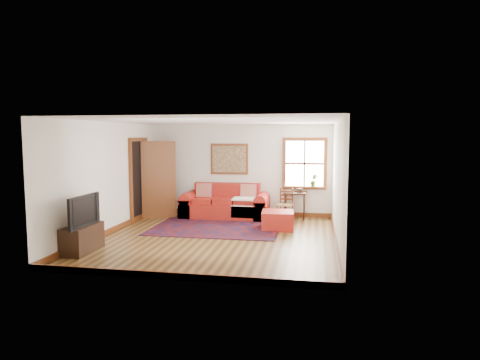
% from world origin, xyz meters
% --- Properties ---
extents(ground, '(5.50, 5.50, 0.00)m').
position_xyz_m(ground, '(0.00, 0.00, 0.00)').
color(ground, '#3B2410').
rests_on(ground, ground).
extents(room_envelope, '(5.04, 5.54, 2.52)m').
position_xyz_m(room_envelope, '(0.00, 0.02, 1.65)').
color(room_envelope, silver).
rests_on(room_envelope, ground).
extents(window, '(1.18, 0.20, 1.38)m').
position_xyz_m(window, '(1.78, 2.70, 1.31)').
color(window, white).
rests_on(window, ground).
extents(doorway, '(0.89, 1.08, 2.14)m').
position_xyz_m(doorway, '(-2.21, 1.78, 1.07)').
color(doorway, black).
rests_on(doorway, ground).
extents(framed_artwork, '(1.05, 0.07, 0.85)m').
position_xyz_m(framed_artwork, '(-0.30, 2.71, 1.55)').
color(framed_artwork, brown).
rests_on(framed_artwork, ground).
extents(persian_rug, '(2.99, 2.39, 0.02)m').
position_xyz_m(persian_rug, '(-0.26, 1.08, 0.01)').
color(persian_rug, '#500E0B').
rests_on(persian_rug, ground).
extents(red_leather_sofa, '(2.31, 0.95, 0.90)m').
position_xyz_m(red_leather_sofa, '(-0.32, 2.30, 0.30)').
color(red_leather_sofa, '#9F1C14').
rests_on(red_leather_sofa, ground).
extents(red_ottoman, '(0.79, 0.79, 0.42)m').
position_xyz_m(red_ottoman, '(1.19, 1.14, 0.21)').
color(red_ottoman, '#9F1C14').
rests_on(red_ottoman, ground).
extents(side_table, '(0.59, 0.44, 0.71)m').
position_xyz_m(side_table, '(1.52, 2.42, 0.59)').
color(side_table, black).
rests_on(side_table, ground).
extents(ladder_back_chair, '(0.45, 0.43, 0.82)m').
position_xyz_m(ladder_back_chair, '(1.29, 2.23, 0.44)').
color(ladder_back_chair, tan).
rests_on(ladder_back_chair, ground).
extents(media_cabinet, '(0.42, 0.93, 0.51)m').
position_xyz_m(media_cabinet, '(-2.27, -1.51, 0.26)').
color(media_cabinet, black).
rests_on(media_cabinet, ground).
extents(television, '(0.13, 1.02, 0.59)m').
position_xyz_m(television, '(-2.25, -1.62, 0.81)').
color(television, black).
rests_on(television, media_cabinet).
extents(candle_hurricane, '(0.12, 0.12, 0.18)m').
position_xyz_m(candle_hurricane, '(-2.22, -1.10, 0.60)').
color(candle_hurricane, silver).
rests_on(candle_hurricane, media_cabinet).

